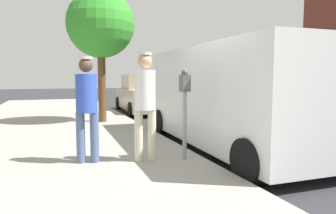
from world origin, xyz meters
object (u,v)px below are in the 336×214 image
parking_meter_near (185,99)px  pedestrian_in_blue (87,103)px  pedestrian_in_white (145,99)px  parked_sedan_behind (144,95)px  parked_van (233,95)px  street_tree (101,25)px

parking_meter_near → pedestrian_in_blue: size_ratio=0.89×
pedestrian_in_blue → pedestrian_in_white: bearing=165.7°
parking_meter_near → parked_sedan_behind: bearing=-101.0°
parking_meter_near → parked_sedan_behind: 8.55m
parked_van → parked_sedan_behind: 7.49m
parked_sedan_behind → street_tree: 4.72m
parking_meter_near → parked_van: (-1.50, -0.90, -0.03)m
parked_van → pedestrian_in_blue: bearing=10.4°
pedestrian_in_blue → street_tree: 5.17m
pedestrian_in_blue → street_tree: size_ratio=0.42×
pedestrian_in_blue → parked_sedan_behind: pedestrian_in_blue is taller
pedestrian_in_blue → pedestrian_in_white: pedestrian_in_white is taller
pedestrian_in_white → parked_van: parked_van is taller
parking_meter_near → pedestrian_in_white: (0.66, -0.11, 0.00)m
parked_van → parked_sedan_behind: size_ratio=1.17×
parking_meter_near → parked_van: size_ratio=0.29×
parked_van → pedestrian_in_white: bearing=20.2°
pedestrian_in_blue → parked_van: 3.12m
pedestrian_in_white → parked_van: 2.30m
parking_meter_near → street_tree: (0.65, -5.02, 1.96)m
parking_meter_near → street_tree: bearing=-82.6°
parked_van → street_tree: (2.15, -4.11, 1.99)m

